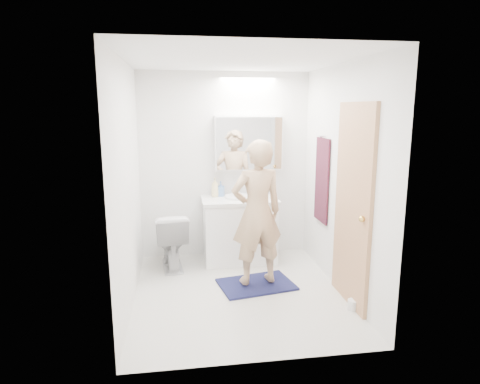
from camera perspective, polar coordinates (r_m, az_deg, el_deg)
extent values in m
plane|color=silver|center=(4.56, -0.16, -13.69)|extent=(2.50, 2.50, 0.00)
plane|color=white|center=(4.15, -0.18, 17.84)|extent=(2.50, 2.50, 0.00)
plane|color=white|center=(5.42, -2.09, 3.63)|extent=(2.50, 0.00, 2.50)
plane|color=white|center=(2.99, 3.30, -2.88)|extent=(2.50, 0.00, 2.50)
plane|color=white|center=(4.18, -15.26, 0.87)|extent=(0.00, 2.50, 2.50)
plane|color=white|center=(4.48, 13.88, 1.64)|extent=(0.00, 2.50, 2.50)
cube|color=white|center=(5.33, -0.08, -5.41)|extent=(0.90, 0.55, 0.78)
cube|color=silver|center=(5.23, -0.08, -1.11)|extent=(0.95, 0.58, 0.04)
cylinder|color=white|center=(5.25, -0.12, -0.66)|extent=(0.36, 0.36, 0.03)
cylinder|color=silver|center=(5.42, -0.42, 0.43)|extent=(0.02, 0.02, 0.16)
cube|color=white|center=(5.35, 1.19, 6.77)|extent=(0.88, 0.14, 0.70)
cube|color=silver|center=(5.28, 1.33, 6.70)|extent=(0.84, 0.01, 0.66)
imported|color=silver|center=(5.19, -9.50, -6.53)|extent=(0.46, 0.72, 0.70)
cube|color=#161E46|center=(4.72, 2.26, -12.62)|extent=(0.89, 0.69, 0.02)
imported|color=tan|center=(4.45, 2.35, -2.88)|extent=(0.63, 0.48, 1.58)
cube|color=#AC8056|center=(4.20, 15.29, -1.87)|extent=(0.04, 0.80, 2.00)
sphere|color=gold|center=(3.93, 16.46, -3.59)|extent=(0.06, 0.06, 0.06)
cube|color=black|center=(5.00, 11.22, 1.59)|extent=(0.02, 0.42, 1.00)
cylinder|color=silver|center=(4.93, 11.32, 7.54)|extent=(0.07, 0.02, 0.02)
imported|color=beige|center=(5.31, -3.49, 0.66)|extent=(0.11, 0.11, 0.25)
imported|color=#628ED2|center=(5.35, -2.68, 0.44)|extent=(0.11, 0.11, 0.19)
imported|color=#3D55B7|center=(5.42, 2.52, 0.03)|extent=(0.12, 0.12, 0.09)
cylinder|color=silver|center=(4.34, 15.36, -14.78)|extent=(0.11, 0.11, 0.10)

